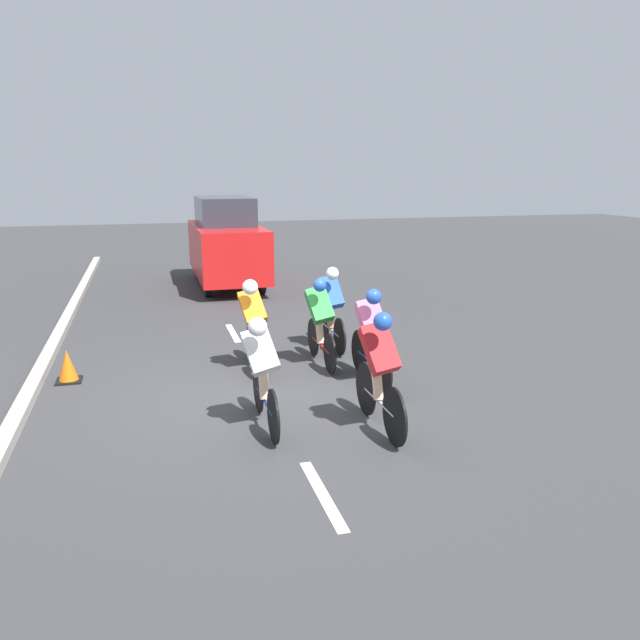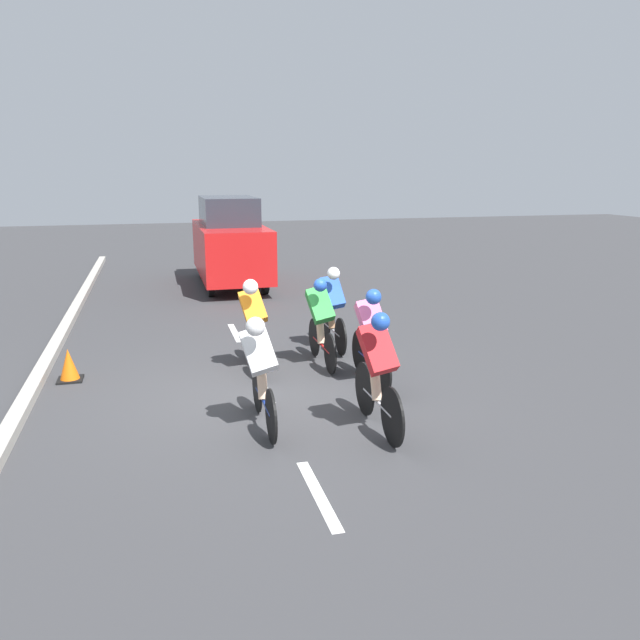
% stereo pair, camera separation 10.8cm
% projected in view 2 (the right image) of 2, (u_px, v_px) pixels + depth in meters
% --- Properties ---
extents(ground_plane, '(60.00, 60.00, 0.00)m').
position_uv_depth(ground_plane, '(266.00, 393.00, 8.83)').
color(ground_plane, '#38383A').
extents(lane_stripe_near, '(0.12, 1.40, 0.01)m').
position_uv_depth(lane_stripe_near, '(318.00, 494.00, 6.07)').
color(lane_stripe_near, white).
rests_on(lane_stripe_near, ground).
extents(lane_stripe_mid, '(0.12, 1.40, 0.01)m').
position_uv_depth(lane_stripe_mid, '(263.00, 387.00, 9.08)').
color(lane_stripe_mid, white).
rests_on(lane_stripe_mid, ground).
extents(lane_stripe_far, '(0.12, 1.40, 0.01)m').
position_uv_depth(lane_stripe_far, '(235.00, 333.00, 12.09)').
color(lane_stripe_far, white).
rests_on(lane_stripe_far, ground).
extents(curb, '(0.20, 28.64, 0.14)m').
position_uv_depth(curb, '(24.00, 403.00, 8.27)').
color(curb, '#A8A399').
rests_on(curb, ground).
extents(cyclist_white, '(0.44, 1.65, 1.46)m').
position_uv_depth(cyclist_white, '(260.00, 368.00, 7.44)').
color(cyclist_white, black).
rests_on(cyclist_white, ground).
extents(cyclist_red, '(0.42, 1.67, 1.54)m').
position_uv_depth(cyclist_red, '(378.00, 368.00, 7.35)').
color(cyclist_red, black).
rests_on(cyclist_red, ground).
extents(cyclist_orange, '(0.44, 1.71, 1.50)m').
position_uv_depth(cyclist_orange, '(254.00, 322.00, 9.65)').
color(cyclist_orange, black).
rests_on(cyclist_orange, ground).
extents(cyclist_pink, '(0.41, 1.69, 1.48)m').
position_uv_depth(cyclist_pink, '(371.00, 333.00, 9.01)').
color(cyclist_pink, black).
rests_on(cyclist_pink, ground).
extents(cyclist_blue, '(0.40, 1.65, 1.49)m').
position_uv_depth(cyclist_blue, '(332.00, 305.00, 10.84)').
color(cyclist_blue, black).
rests_on(cyclist_blue, ground).
extents(cyclist_green, '(0.43, 1.65, 1.47)m').
position_uv_depth(cyclist_green, '(321.00, 319.00, 9.89)').
color(cyclist_green, black).
rests_on(cyclist_green, ground).
extents(support_car, '(1.70, 4.48, 2.37)m').
position_uv_depth(support_car, '(230.00, 242.00, 16.80)').
color(support_car, black).
rests_on(support_car, ground).
extents(traffic_cone, '(0.36, 0.36, 0.49)m').
position_uv_depth(traffic_cone, '(69.00, 365.00, 9.30)').
color(traffic_cone, black).
rests_on(traffic_cone, ground).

